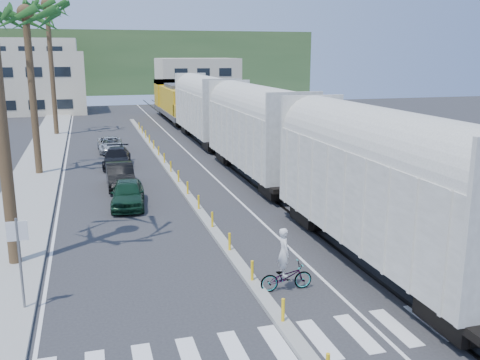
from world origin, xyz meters
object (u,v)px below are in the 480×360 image
car_second (120,176)px  cyclist (286,270)px  car_lead (128,194)px  street_sign (19,251)px

car_second → cyclist: bearing=-74.6°
car_lead → car_second: (-0.11, 4.23, 0.02)m
cyclist → street_sign: bearing=86.4°
street_sign → car_lead: size_ratio=0.70×
car_second → cyclist: size_ratio=2.00×
cyclist → car_lead: bearing=21.7°
car_lead → cyclist: bearing=-64.0°
street_sign → car_second: (3.87, 15.11, -1.25)m
cyclist → car_second: bearing=17.0°
street_sign → car_lead: 11.65m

